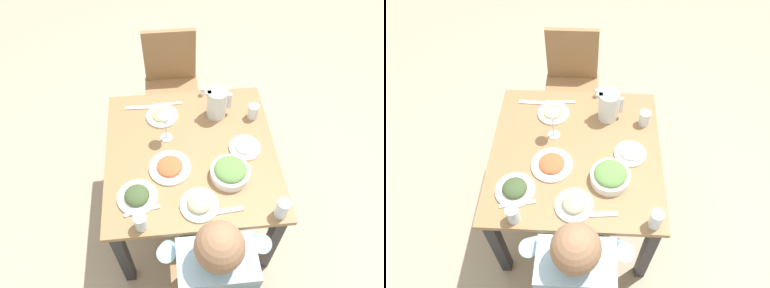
# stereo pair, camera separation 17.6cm
# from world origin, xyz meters

# --- Properties ---
(ground_plane) EXTENTS (8.00, 8.00, 0.00)m
(ground_plane) POSITION_xyz_m (0.00, 0.00, 0.00)
(ground_plane) COLOR tan
(dining_table) EXTENTS (0.96, 0.96, 0.71)m
(dining_table) POSITION_xyz_m (0.00, 0.00, 0.60)
(dining_table) COLOR #997047
(dining_table) RESTS_ON ground_plane
(chair_far) EXTENTS (0.40, 0.40, 0.88)m
(chair_far) POSITION_xyz_m (-0.07, 0.82, 0.50)
(chair_far) COLOR #997047
(chair_far) RESTS_ON ground_plane
(diner_near) EXTENTS (0.48, 0.53, 1.17)m
(diner_near) POSITION_xyz_m (0.04, -0.61, 0.64)
(diner_near) COLOR #9EC6E0
(diner_near) RESTS_ON ground_plane
(water_pitcher) EXTENTS (0.16, 0.12, 0.19)m
(water_pitcher) POSITION_xyz_m (0.18, 0.27, 0.81)
(water_pitcher) COLOR silver
(water_pitcher) RESTS_ON dining_table
(salad_bowl) EXTENTS (0.21, 0.21, 0.09)m
(salad_bowl) POSITION_xyz_m (0.19, -0.18, 0.76)
(salad_bowl) COLOR white
(salad_bowl) RESTS_ON dining_table
(plate_fries) EXTENTS (0.19, 0.19, 0.04)m
(plate_fries) POSITION_xyz_m (-0.15, 0.28, 0.73)
(plate_fries) COLOR white
(plate_fries) RESTS_ON dining_table
(plate_beans) EXTENTS (0.20, 0.20, 0.06)m
(plate_beans) POSITION_xyz_m (0.01, -0.34, 0.73)
(plate_beans) COLOR white
(plate_beans) RESTS_ON dining_table
(plate_rice_curry) EXTENTS (0.23, 0.23, 0.04)m
(plate_rice_curry) POSITION_xyz_m (-0.12, -0.10, 0.73)
(plate_rice_curry) COLOR white
(plate_rice_curry) RESTS_ON dining_table
(plate_dolmas) EXTENTS (0.21, 0.21, 0.06)m
(plate_dolmas) POSITION_xyz_m (-0.30, -0.27, 0.73)
(plate_dolmas) COLOR white
(plate_dolmas) RESTS_ON dining_table
(plate_yoghurt) EXTENTS (0.18, 0.18, 0.04)m
(plate_yoghurt) POSITION_xyz_m (0.30, -0.01, 0.73)
(plate_yoghurt) COLOR white
(plate_yoghurt) RESTS_ON dining_table
(water_glass_by_pitcher) EXTENTS (0.07, 0.07, 0.09)m
(water_glass_by_pitcher) POSITION_xyz_m (0.40, 0.23, 0.76)
(water_glass_by_pitcher) COLOR silver
(water_glass_by_pitcher) RESTS_ON dining_table
(water_glass_near_right) EXTENTS (0.06, 0.06, 0.10)m
(water_glass_near_right) POSITION_xyz_m (-0.28, -0.43, 0.76)
(water_glass_near_right) COLOR silver
(water_glass_near_right) RESTS_ON dining_table
(water_glass_far_left) EXTENTS (0.06, 0.06, 0.11)m
(water_glass_far_left) POSITION_xyz_m (0.40, -0.43, 0.77)
(water_glass_far_left) COLOR silver
(water_glass_far_left) RESTS_ON dining_table
(wine_glass) EXTENTS (0.08, 0.08, 0.20)m
(wine_glass) POSITION_xyz_m (-0.13, 0.11, 0.86)
(wine_glass) COLOR silver
(wine_glass) RESTS_ON dining_table
(salt_shaker) EXTENTS (0.03, 0.03, 0.05)m
(salt_shaker) POSITION_xyz_m (0.12, 0.45, 0.74)
(salt_shaker) COLOR white
(salt_shaker) RESTS_ON dining_table
(fork_near) EXTENTS (0.17, 0.03, 0.01)m
(fork_near) POSITION_xyz_m (-0.29, 0.37, 0.72)
(fork_near) COLOR silver
(fork_near) RESTS_ON dining_table
(knife_near) EXTENTS (0.19, 0.03, 0.01)m
(knife_near) POSITION_xyz_m (-0.11, 0.38, 0.72)
(knife_near) COLOR silver
(knife_near) RESTS_ON dining_table
(fork_far) EXTENTS (0.17, 0.04, 0.01)m
(fork_far) POSITION_xyz_m (0.14, -0.38, 0.72)
(fork_far) COLOR silver
(fork_far) RESTS_ON dining_table
(knife_far) EXTENTS (0.18, 0.05, 0.01)m
(knife_far) POSITION_xyz_m (-0.28, -0.35, 0.72)
(knife_far) COLOR silver
(knife_far) RESTS_ON dining_table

